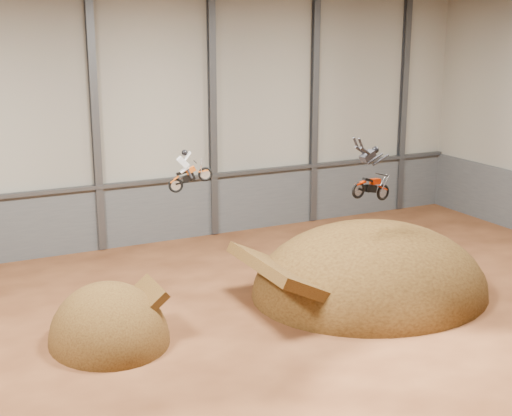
{
  "coord_description": "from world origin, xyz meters",
  "views": [
    {
      "loc": [
        -12.24,
        -22.32,
        12.03
      ],
      "look_at": [
        0.75,
        4.0,
        4.41
      ],
      "focal_mm": 50.0,
      "sensor_mm": 36.0,
      "label": 1
    }
  ],
  "objects_px": {
    "takeoff_ramp": "(110,341)",
    "fmx_rider_b": "(371,170)",
    "fmx_rider_a": "(193,166)",
    "landing_ramp": "(370,292)"
  },
  "relations": [
    {
      "from": "fmx_rider_b",
      "to": "landing_ramp",
      "type": "bearing_deg",
      "value": 36.71
    },
    {
      "from": "fmx_rider_a",
      "to": "fmx_rider_b",
      "type": "bearing_deg",
      "value": -12.75
    },
    {
      "from": "landing_ramp",
      "to": "fmx_rider_b",
      "type": "distance_m",
      "value": 6.21
    },
    {
      "from": "takeoff_ramp",
      "to": "landing_ramp",
      "type": "distance_m",
      "value": 12.18
    },
    {
      "from": "takeoff_ramp",
      "to": "fmx_rider_a",
      "type": "distance_m",
      "value": 7.85
    },
    {
      "from": "fmx_rider_a",
      "to": "fmx_rider_b",
      "type": "height_order",
      "value": "fmx_rider_b"
    },
    {
      "from": "takeoff_ramp",
      "to": "fmx_rider_a",
      "type": "bearing_deg",
      "value": 23.47
    },
    {
      "from": "takeoff_ramp",
      "to": "landing_ramp",
      "type": "height_order",
      "value": "landing_ramp"
    },
    {
      "from": "takeoff_ramp",
      "to": "fmx_rider_b",
      "type": "bearing_deg",
      "value": -6.33
    },
    {
      "from": "landing_ramp",
      "to": "fmx_rider_a",
      "type": "height_order",
      "value": "fmx_rider_a"
    }
  ]
}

